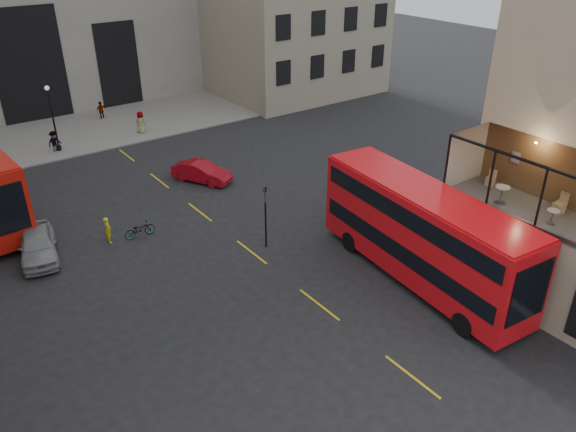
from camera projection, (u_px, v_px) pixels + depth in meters
ground at (444, 357)px, 23.93m from camera, size 140.00×140.00×0.00m
host_frontage at (542, 263)px, 26.28m from camera, size 3.00×11.00×4.50m
cafe_floor at (553, 220)px, 25.20m from camera, size 3.00×10.00×0.10m
gateway at (5, 7)px, 51.01m from camera, size 35.00×10.60×18.00m
pavement_far at (45, 137)px, 47.77m from camera, size 40.00×12.00×0.12m
traffic_light_near at (265, 209)px, 30.80m from camera, size 0.16×0.20×3.80m
street_lamp_b at (54, 123)px, 43.83m from camera, size 0.36×0.36×5.33m
bus_near at (422, 231)px, 27.82m from camera, size 4.03×12.79×5.02m
car_a at (38, 245)px, 30.57m from camera, size 2.83×5.01×1.61m
car_b at (202, 172)px, 39.57m from camera, size 3.39×4.50×1.42m
bicycle at (140, 229)px, 32.75m from camera, size 1.82×0.66×0.95m
cyclist at (108, 230)px, 32.08m from camera, size 0.41×0.60×1.58m
pedestrian_b at (54, 142)px, 44.34m from camera, size 1.32×1.06×1.78m
pedestrian_c at (101, 111)px, 51.75m from camera, size 1.05×0.58×1.69m
pedestrian_d at (141, 123)px, 48.21m from camera, size 1.08×1.15×1.98m
cafe_table_mid at (553, 215)px, 24.60m from camera, size 0.54×0.54×0.67m
cafe_table_far at (502, 192)px, 26.34m from camera, size 0.68×0.68×0.85m
cafe_chair_b at (561, 205)px, 25.90m from camera, size 0.45×0.45×0.83m
cafe_chair_c at (559, 207)px, 25.62m from camera, size 0.53×0.53×0.88m
cafe_chair_d at (490, 181)px, 28.28m from camera, size 0.47×0.47×0.80m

